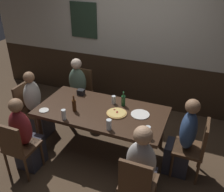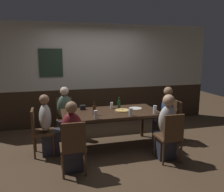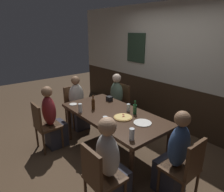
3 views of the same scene
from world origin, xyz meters
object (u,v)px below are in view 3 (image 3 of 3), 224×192
Objects in this scene: plate_white_small at (73,104)px; condiment_caddy at (109,99)px; dining_table at (113,117)px; person_right_near at (111,169)px; chair_head_east at (185,167)px; person_head_west at (78,107)px; pint_glass_amber at (128,108)px; beer_bottle_green at (135,109)px; chair_left_near at (44,124)px; beer_bottle_brown at (93,104)px; person_head_east at (174,160)px; plate_white_large at (142,123)px; beer_glass_half at (80,108)px; chair_head_west at (74,104)px; chair_right_near at (100,176)px; person_left_near at (53,122)px; tumbler_water at (132,134)px; person_left_far at (115,104)px; pizza at (123,117)px; pint_glass_pale at (105,122)px; chair_left_far at (120,102)px.

condiment_caddy is at bearing 67.55° from plate_white_small.
dining_table is 1.12m from person_right_near.
person_head_west is (-2.56, 0.00, -0.02)m from chair_head_east.
beer_bottle_green is at bearing -1.85° from pint_glass_amber.
chair_left_near is at bearing -96.13° from plate_white_small.
dining_table is at bearing 180.00° from chair_head_east.
person_head_west reaches higher than chair_left_near.
person_right_near is 1.36m from beer_bottle_brown.
person_right_near is 0.82m from person_head_east.
beer_bottle_brown is at bearing -72.42° from condiment_caddy.
person_right_near is at bearing -125.91° from chair_head_east.
dining_table is at bearing -170.19° from plate_white_large.
beer_bottle_green is (-1.11, 0.25, 0.33)m from chair_head_east.
chair_head_west is at bearing 157.47° from beer_glass_half.
beer_bottle_brown is at bearing 21.97° from plate_white_small.
beer_glass_half is (0.82, -0.41, 0.33)m from person_head_west.
chair_right_near is at bearing 0.00° from chair_left_near.
person_left_near is (0.53, -0.73, -0.01)m from chair_head_west.
chair_left_near is at bearing -144.67° from plate_white_large.
beer_bottle_brown is (0.48, 0.73, 0.34)m from chair_left_near.
dining_table is 12.35× the size of tumbler_water.
condiment_caddy is at bearing 169.63° from person_head_east.
person_head_east reaches higher than person_left_far.
chair_right_near is 0.74× the size of person_right_near.
person_left_far is at bearing 90.00° from chair_left_near.
plate_white_small is (-2.14, -0.33, 0.25)m from chair_head_east.
plate_white_small is at bearing -146.02° from pint_glass_amber.
person_left_far is 1.09m from pint_glass_amber.
person_left_far is 1.33m from pizza.
person_left_near is at bearing -160.28° from person_head_east.
beer_bottle_brown is at bearing 84.06° from beer_glass_half.
chair_head_west is at bearing -125.96° from person_left_far.
dining_table is 1.23m from chair_left_near.
chair_left_near is 0.76× the size of person_left_far.
dining_table is 1.60× the size of person_head_east.
chair_head_west is 3.28× the size of plate_white_large.
pint_glass_pale reaches higher than chair_head_west.
chair_head_east reaches higher than plate_white_small.
chair_left_far reaches higher than plate_white_small.
chair_left_near is at bearing -174.50° from person_right_near.
chair_left_far reaches higher than plate_white_large.
person_left_far is at bearing 138.78° from person_right_near.
condiment_caddy is (-1.07, 0.22, 0.04)m from plate_white_large.
person_left_far reaches higher than beer_bottle_brown.
person_head_east is 1.60m from beer_bottle_brown.
beer_bottle_green reaches higher than chair_head_east.
chair_head_west is at bearing 150.71° from plate_white_small.
chair_head_east is 1.92m from condiment_caddy.
person_right_near is 5.11× the size of beer_bottle_green.
beer_glass_half reaches higher than chair_head_west.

